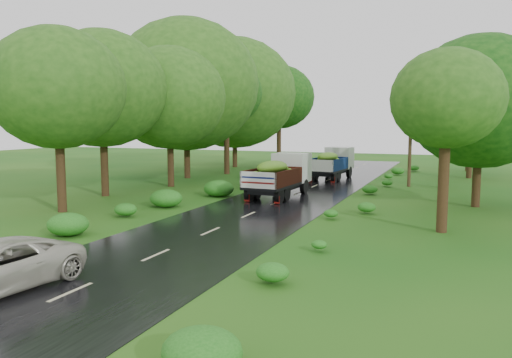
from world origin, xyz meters
The scene contains 9 objects.
ground centered at (0.00, 0.00, 0.00)m, with size 120.00×120.00×0.00m, color #114E10.
road centered at (0.00, 5.00, 0.01)m, with size 6.50×80.00×0.02m, color black.
road_lines centered at (0.00, 6.00, 0.02)m, with size 0.12×69.60×0.00m.
truck_near centered at (-0.55, 14.32, 1.44)m, with size 2.44×6.15×2.54m.
truck_far centered at (0.10, 24.96, 1.40)m, with size 2.50×6.02×2.47m.
utility_pole centered at (6.19, 22.25, 4.42)m, with size 1.47×0.52×8.59m.
trees_left centered at (-10.30, 22.49, 6.91)m, with size 7.43×35.25×9.64m.
trees_right centered at (9.83, 21.83, 5.42)m, with size 5.15×31.74×7.32m.
shrubs centered at (0.00, 14.00, 0.35)m, with size 11.90×44.00×0.70m.
Camera 1 is at (9.31, -13.94, 4.45)m, focal length 35.00 mm.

